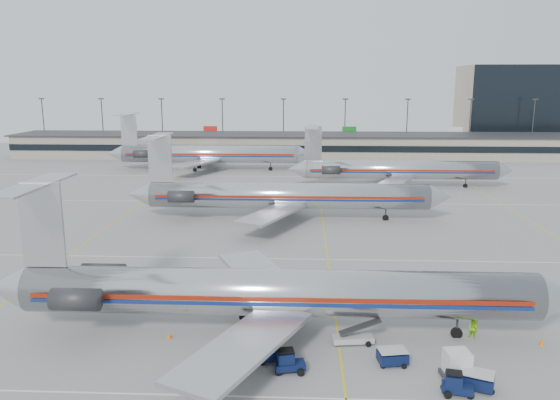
# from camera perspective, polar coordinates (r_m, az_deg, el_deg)

# --- Properties ---
(ground) EXTENTS (260.00, 260.00, 0.00)m
(ground) POSITION_cam_1_polar(r_m,az_deg,el_deg) (53.03, 5.47, -9.60)
(ground) COLOR gray
(ground) RESTS_ON ground
(apron_markings) EXTENTS (160.00, 0.15, 0.02)m
(apron_markings) POSITION_cam_1_polar(r_m,az_deg,el_deg) (62.42, 5.02, -6.20)
(apron_markings) COLOR silver
(apron_markings) RESTS_ON ground
(terminal) EXTENTS (162.00, 17.00, 6.25)m
(terminal) POSITION_cam_1_polar(r_m,az_deg,el_deg) (148.12, 3.64, 5.71)
(terminal) COLOR gray
(terminal) RESTS_ON ground
(light_mast_row) EXTENTS (163.60, 0.40, 15.28)m
(light_mast_row) POSITION_cam_1_polar(r_m,az_deg,el_deg) (161.61, 3.58, 8.18)
(light_mast_row) COLOR #38383D
(light_mast_row) RESTS_ON ground
(distant_building) EXTENTS (30.00, 20.00, 25.00)m
(distant_building) POSITION_cam_1_polar(r_m,az_deg,el_deg) (188.82, 22.93, 9.01)
(distant_building) COLOR tan
(distant_building) RESTS_ON ground
(jet_foreground) EXTENTS (46.78, 27.54, 12.24)m
(jet_foreground) POSITION_cam_1_polar(r_m,az_deg,el_deg) (43.40, -1.46, -9.54)
(jet_foreground) COLOR silver
(jet_foreground) RESTS_ON ground
(jet_second_row) EXTENTS (47.32, 27.86, 12.39)m
(jet_second_row) POSITION_cam_1_polar(r_m,az_deg,el_deg) (79.44, 0.19, 0.50)
(jet_second_row) COLOR silver
(jet_second_row) RESTS_ON ground
(jet_third_row) EXTENTS (42.90, 26.39, 11.73)m
(jet_third_row) POSITION_cam_1_polar(r_m,az_deg,el_deg) (106.80, 11.99, 3.13)
(jet_third_row) COLOR silver
(jet_third_row) RESTS_ON ground
(jet_back_row) EXTENTS (47.60, 29.28, 13.01)m
(jet_back_row) POSITION_cam_1_polar(r_m,az_deg,el_deg) (126.45, -7.76, 4.82)
(jet_back_row) COLOR silver
(jet_back_row) RESTS_ON ground
(tug_left) EXTENTS (2.26, 1.76, 1.65)m
(tug_left) POSITION_cam_1_polar(r_m,az_deg,el_deg) (40.43, -0.90, -15.62)
(tug_left) COLOR #091336
(tug_left) RESTS_ON ground
(tug_center) EXTENTS (2.23, 1.41, 1.69)m
(tug_center) POSITION_cam_1_polar(r_m,az_deg,el_deg) (39.15, 0.86, -16.58)
(tug_center) COLOR #091336
(tug_center) RESTS_ON ground
(tug_right) EXTENTS (2.11, 1.36, 1.58)m
(tug_right) POSITION_cam_1_polar(r_m,az_deg,el_deg) (38.41, 17.89, -17.89)
(tug_right) COLOR #091336
(tug_right) RESTS_ON ground
(cart_inner) EXTENTS (2.20, 1.69, 1.14)m
(cart_inner) POSITION_cam_1_polar(r_m,az_deg,el_deg) (40.96, 11.66, -15.73)
(cart_inner) COLOR #091336
(cart_inner) RESTS_ON ground
(cart_outer) EXTENTS (2.49, 2.14, 1.19)m
(cart_outer) POSITION_cam_1_polar(r_m,az_deg,el_deg) (39.53, 19.88, -17.28)
(cart_outer) COLOR #091336
(cart_outer) RESTS_ON ground
(uld_container) EXTENTS (2.11, 1.84, 2.02)m
(uld_container) POSITION_cam_1_polar(r_m,az_deg,el_deg) (40.08, 18.00, -16.08)
(uld_container) COLOR #2D2D30
(uld_container) RESTS_ON ground
(belt_loader) EXTENTS (3.78, 1.53, 1.96)m
(belt_loader) POSITION_cam_1_polar(r_m,az_deg,el_deg) (43.40, 7.73, -14.02)
(belt_loader) COLOR #A7A7A7
(belt_loader) RESTS_ON ground
(ramp_worker_near) EXTENTS (0.67, 0.54, 1.62)m
(ramp_worker_near) POSITION_cam_1_polar(r_m,az_deg,el_deg) (46.99, 19.68, -12.16)
(ramp_worker_near) COLOR #ADCE13
(ramp_worker_near) RESTS_ON ground
(ramp_worker_far) EXTENTS (0.98, 0.95, 1.60)m
(ramp_worker_far) POSITION_cam_1_polar(r_m,az_deg,el_deg) (46.23, 19.53, -12.57)
(ramp_worker_far) COLOR #87D714
(ramp_worker_far) RESTS_ON ground
(cone_right) EXTENTS (0.50, 0.50, 0.55)m
(cone_right) POSITION_cam_1_polar(r_m,az_deg,el_deg) (47.27, 25.70, -13.24)
(cone_right) COLOR #FB6708
(cone_right) RESTS_ON ground
(cone_left) EXTENTS (0.48, 0.48, 0.52)m
(cone_left) POSITION_cam_1_polar(r_m,az_deg,el_deg) (44.74, -11.50, -13.70)
(cone_left) COLOR #FB6708
(cone_left) RESTS_ON ground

